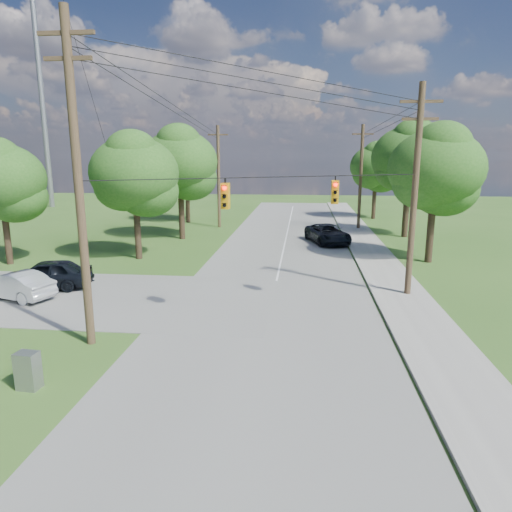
# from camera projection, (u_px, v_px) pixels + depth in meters

# --- Properties ---
(ground) EXTENTS (140.00, 140.00, 0.00)m
(ground) POSITION_uv_depth(u_px,v_px,m) (206.00, 353.00, 16.76)
(ground) COLOR #30571D
(ground) RESTS_ON ground
(main_road) EXTENTS (10.00, 100.00, 0.03)m
(main_road) POSITION_uv_depth(u_px,v_px,m) (270.00, 310.00, 21.42)
(main_road) COLOR gray
(main_road) RESTS_ON ground
(sidewalk_east) EXTENTS (2.60, 100.00, 0.12)m
(sidewalk_east) POSITION_uv_depth(u_px,v_px,m) (417.00, 314.00, 20.74)
(sidewalk_east) COLOR #A7A59C
(sidewalk_east) RESTS_ON ground
(pole_sw) EXTENTS (2.00, 0.32, 12.00)m
(pole_sw) POSITION_uv_depth(u_px,v_px,m) (78.00, 180.00, 16.28)
(pole_sw) COLOR brown
(pole_sw) RESTS_ON ground
(pole_ne) EXTENTS (2.00, 0.32, 10.50)m
(pole_ne) POSITION_uv_depth(u_px,v_px,m) (415.00, 189.00, 22.47)
(pole_ne) COLOR brown
(pole_ne) RESTS_ON ground
(pole_north_e) EXTENTS (2.00, 0.32, 10.00)m
(pole_north_e) POSITION_uv_depth(u_px,v_px,m) (361.00, 177.00, 43.92)
(pole_north_e) COLOR brown
(pole_north_e) RESTS_ON ground
(pole_north_w) EXTENTS (2.00, 0.32, 10.00)m
(pole_north_w) POSITION_uv_depth(u_px,v_px,m) (219.00, 176.00, 45.31)
(pole_north_w) COLOR brown
(pole_north_w) RESTS_ON ground
(power_lines) EXTENTS (13.93, 29.62, 4.93)m
(power_lines) POSITION_uv_depth(u_px,v_px,m) (271.00, 118.00, 25.86)
(power_lines) COLOR black
(power_lines) RESTS_ON ground
(traffic_signals) EXTENTS (4.91, 3.27, 1.05)m
(traffic_signals) POSITION_uv_depth(u_px,v_px,m) (283.00, 193.00, 19.63)
(traffic_signals) COLOR orange
(traffic_signals) RESTS_ON ground
(radio_mast) EXTENTS (0.70, 0.70, 45.00)m
(radio_mast) POSITION_uv_depth(u_px,v_px,m) (36.00, 36.00, 59.83)
(radio_mast) COLOR gray
(radio_mast) RESTS_ON ground
(tree_w_near) EXTENTS (6.00, 6.00, 8.40)m
(tree_w_near) POSITION_uv_depth(u_px,v_px,m) (134.00, 173.00, 30.87)
(tree_w_near) COLOR #3D2D1E
(tree_w_near) RESTS_ON ground
(tree_w_mid) EXTENTS (6.40, 6.40, 9.22)m
(tree_w_mid) POSITION_uv_depth(u_px,v_px,m) (180.00, 162.00, 38.40)
(tree_w_mid) COLOR #3D2D1E
(tree_w_mid) RESTS_ON ground
(tree_w_far) EXTENTS (6.00, 6.00, 8.73)m
(tree_w_far) POSITION_uv_depth(u_px,v_px,m) (186.00, 164.00, 48.38)
(tree_w_far) COLOR #3D2D1E
(tree_w_far) RESTS_ON ground
(tree_e_near) EXTENTS (6.20, 6.20, 8.81)m
(tree_e_near) POSITION_uv_depth(u_px,v_px,m) (436.00, 169.00, 29.76)
(tree_e_near) COLOR #3D2D1E
(tree_e_near) RESTS_ON ground
(tree_e_mid) EXTENTS (6.60, 6.60, 9.64)m
(tree_e_mid) POSITION_uv_depth(u_px,v_px,m) (410.00, 158.00, 39.29)
(tree_e_mid) COLOR #3D2D1E
(tree_e_mid) RESTS_ON ground
(tree_e_far) EXTENTS (5.80, 5.80, 8.32)m
(tree_e_far) POSITION_uv_depth(u_px,v_px,m) (376.00, 166.00, 51.26)
(tree_e_far) COLOR #3D2D1E
(tree_e_far) RESTS_ON ground
(tree_cross_n) EXTENTS (5.60, 5.60, 7.91)m
(tree_cross_n) POSITION_uv_depth(u_px,v_px,m) (0.00, 179.00, 29.31)
(tree_cross_n) COLOR #3D2D1E
(tree_cross_n) RESTS_ON ground
(car_cross_dark) EXTENTS (5.04, 2.93, 1.61)m
(car_cross_dark) POSITION_uv_depth(u_px,v_px,m) (46.00, 274.00, 24.53)
(car_cross_dark) COLOR black
(car_cross_dark) RESTS_ON cross_road
(car_cross_silver) EXTENTS (4.50, 2.74, 1.40)m
(car_cross_silver) POSITION_uv_depth(u_px,v_px,m) (15.00, 285.00, 22.89)
(car_cross_silver) COLOR silver
(car_cross_silver) RESTS_ON cross_road
(car_main_north) EXTENTS (4.08, 6.03, 1.53)m
(car_main_north) POSITION_uv_depth(u_px,v_px,m) (328.00, 234.00, 37.58)
(car_main_north) COLOR black
(car_main_north) RESTS_ON main_road
(control_cabinet) EXTENTS (0.70, 0.53, 1.20)m
(control_cabinet) POSITION_uv_depth(u_px,v_px,m) (28.00, 371.00, 14.05)
(control_cabinet) COLOR gray
(control_cabinet) RESTS_ON ground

